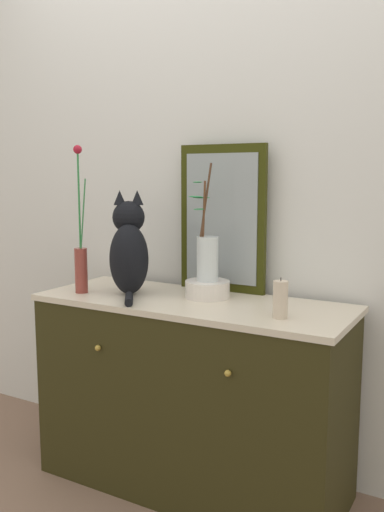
% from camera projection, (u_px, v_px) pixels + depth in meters
% --- Properties ---
extents(ground_plane, '(6.00, 6.00, 0.00)m').
position_uv_depth(ground_plane, '(192.00, 483.00, 2.34)').
color(ground_plane, '#806251').
extents(wall_back, '(4.40, 0.08, 2.60)m').
position_uv_depth(wall_back, '(228.00, 176.00, 2.43)').
color(wall_back, silver).
rests_on(wall_back, ground_plane).
extents(sideboard, '(1.29, 0.51, 0.80)m').
position_uv_depth(sideboard, '(192.00, 394.00, 2.28)').
color(sideboard, '#2E2911').
rests_on(sideboard, ground_plane).
extents(mirror_leaning, '(0.40, 0.03, 0.63)m').
position_uv_depth(mirror_leaning, '(222.00, 219.00, 2.36)').
color(mirror_leaning, '#2D2F09').
rests_on(mirror_leaning, sideboard).
extents(cat_sitting, '(0.28, 0.34, 0.44)m').
position_uv_depth(cat_sitting, '(129.00, 249.00, 2.33)').
color(cat_sitting, black).
rests_on(cat_sitting, sideboard).
extents(vase_slim_green, '(0.07, 0.05, 0.62)m').
position_uv_depth(vase_slim_green, '(81.00, 259.00, 2.34)').
color(vase_slim_green, brown).
rests_on(vase_slim_green, sideboard).
extents(bowl_porcelain, '(0.18, 0.18, 0.07)m').
position_uv_depth(bowl_porcelain, '(207.00, 289.00, 2.26)').
color(bowl_porcelain, silver).
rests_on(bowl_porcelain, sideboard).
extents(vase_glass_clear, '(0.14, 0.13, 0.48)m').
position_uv_depth(vase_glass_clear, '(207.00, 255.00, 2.24)').
color(vase_glass_clear, silver).
rests_on(vase_glass_clear, bowl_porcelain).
extents(candle_pillar, '(0.05, 0.05, 0.15)m').
position_uv_depth(candle_pillar, '(280.00, 300.00, 1.93)').
color(candle_pillar, beige).
rests_on(candle_pillar, sideboard).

